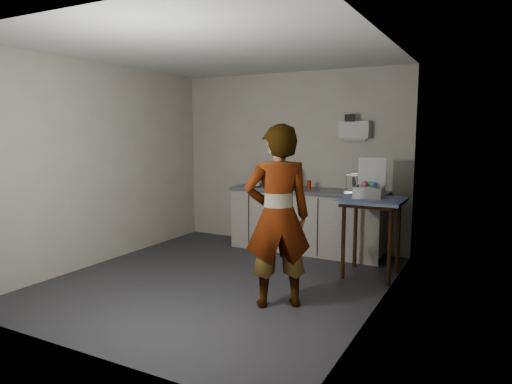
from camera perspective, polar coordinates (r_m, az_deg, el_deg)
The scene contains 15 objects.
ground at distance 5.44m, azimuth -4.44°, elevation -10.93°, with size 4.00×4.00×0.00m, color #27262B.
wall_back at distance 6.94m, azimuth 4.31°, elevation 4.04°, with size 3.60×0.02×2.60m, color #B8B2A1.
wall_right at distance 4.48m, azimuth 15.09°, elevation 1.85°, with size 0.02×4.00×2.60m, color #B8B2A1.
wall_left at distance 6.32m, azimuth -18.42°, elevation 3.33°, with size 0.02×4.00×2.60m, color #B8B2A1.
ceiling at distance 5.24m, azimuth -4.75°, elevation 17.10°, with size 3.60×4.00×0.01m, color white.
kitchen_counter at distance 6.63m, azimuth 6.39°, elevation -3.77°, with size 2.24×0.62×0.91m.
wall_shelf at distance 6.52m, azimuth 12.23°, elevation 7.59°, with size 0.42×0.18×0.37m.
side_table at distance 5.58m, azimuth 14.34°, elevation -2.06°, with size 0.73×0.73×0.94m.
standing_man at distance 4.46m, azimuth 2.73°, elevation -3.10°, with size 0.66×0.43×1.80m, color #B2A593.
soap_bottle at distance 6.58m, azimuth 4.74°, elevation 1.61°, with size 0.10×0.10×0.27m, color black.
soda_can at distance 6.54m, azimuth 6.63°, elevation 0.90°, with size 0.07×0.07×0.12m, color #B62B12.
dark_bottle at distance 6.68m, azimuth 5.12°, elevation 1.70°, with size 0.08×0.08×0.27m, color black.
paper_towel at distance 6.78m, azimuth 0.09°, elevation 1.70°, with size 0.14×0.14×0.26m.
dish_rack at distance 6.34m, azimuth 12.80°, elevation 0.50°, with size 0.35×0.26×0.25m.
bakery_box at distance 5.66m, azimuth 13.97°, elevation 0.40°, with size 0.36×0.37×0.47m.
Camera 1 is at (2.78, -4.35, 1.73)m, focal length 32.00 mm.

